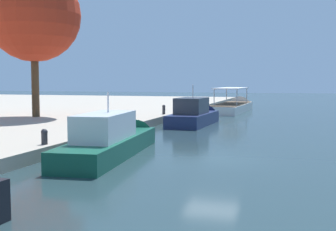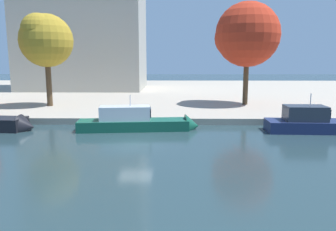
% 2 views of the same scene
% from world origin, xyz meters
% --- Properties ---
extents(ground_plane, '(220.00, 220.00, 0.00)m').
position_xyz_m(ground_plane, '(0.00, 0.00, 0.00)').
color(ground_plane, '#23383D').
extents(motor_yacht_2, '(10.83, 3.24, 3.92)m').
position_xyz_m(motor_yacht_2, '(-0.18, 4.94, 0.61)').
color(motor_yacht_2, '#14513D').
rests_on(motor_yacht_2, ground_plane).
extents(motor_yacht_3, '(8.63, 2.91, 4.32)m').
position_xyz_m(motor_yacht_3, '(15.31, 4.40, 0.58)').
color(motor_yacht_3, navy).
rests_on(motor_yacht_3, ground_plane).
extents(tour_boat_4, '(13.74, 3.66, 4.07)m').
position_xyz_m(tour_boat_4, '(31.76, 3.67, 0.30)').
color(tour_boat_4, silver).
rests_on(tour_boat_4, ground_plane).
extents(mooring_bollard_0, '(0.30, 0.30, 0.86)m').
position_xyz_m(mooring_bollard_0, '(17.52, 7.86, 1.07)').
color(mooring_bollard_0, '#2D2D33').
rests_on(mooring_bollard_0, dock_promenade).
extents(mooring_bollard_1, '(0.32, 0.32, 0.75)m').
position_xyz_m(mooring_bollard_1, '(-1.95, 7.76, 1.01)').
color(mooring_bollard_1, '#2D2D33').
rests_on(mooring_bollard_1, dock_promenade).
extents(tree_3, '(7.77, 8.13, 12.37)m').
position_xyz_m(tree_3, '(11.61, 17.74, 8.98)').
color(tree_3, '#4C3823').
rests_on(tree_3, dock_promenade).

